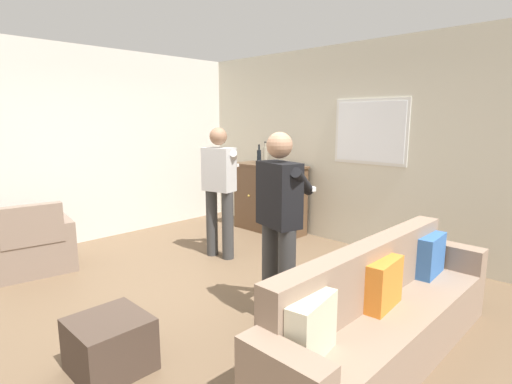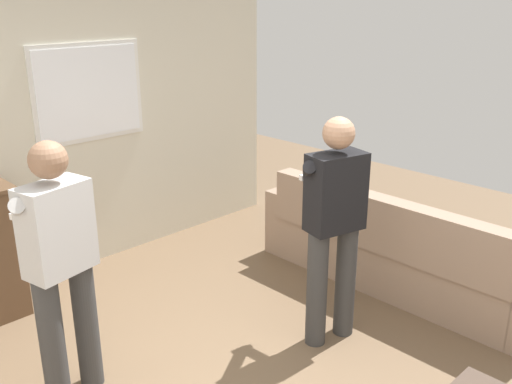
# 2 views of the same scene
# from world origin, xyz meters

# --- Properties ---
(wall_back_with_window) EXTENTS (5.20, 0.15, 2.80)m
(wall_back_with_window) POSITION_xyz_m (0.01, 2.66, 1.41)
(wall_back_with_window) COLOR beige
(wall_back_with_window) RESTS_ON ground
(couch) EXTENTS (0.57, 2.58, 0.88)m
(couch) POSITION_xyz_m (1.95, 0.30, 0.34)
(couch) COLOR gray
(couch) RESTS_ON ground
(person_standing_left) EXTENTS (0.55, 0.51, 1.68)m
(person_standing_left) POSITION_xyz_m (-0.68, 0.96, 0.94)
(person_standing_left) COLOR #383838
(person_standing_left) RESTS_ON ground
(person_standing_right) EXTENTS (0.54, 0.51, 1.68)m
(person_standing_right) POSITION_xyz_m (0.99, 0.21, 0.94)
(person_standing_right) COLOR #383838
(person_standing_right) RESTS_ON ground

